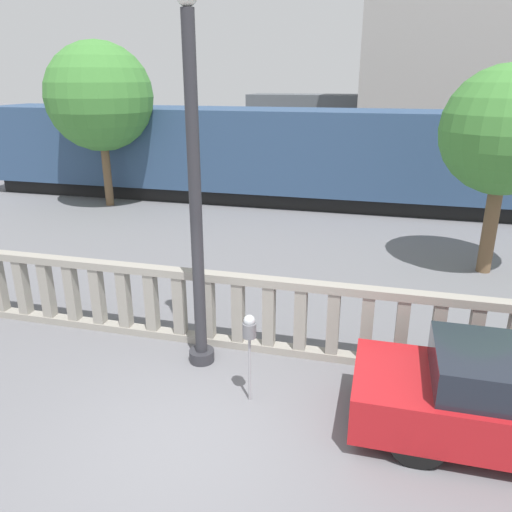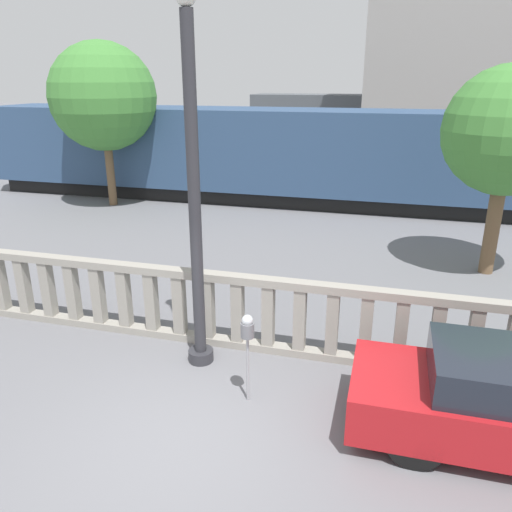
# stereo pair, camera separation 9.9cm
# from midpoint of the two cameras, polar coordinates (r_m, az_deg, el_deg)

# --- Properties ---
(ground_plane) EXTENTS (160.00, 160.00, 0.00)m
(ground_plane) POSITION_cam_midpoint_polar(r_m,az_deg,el_deg) (7.19, -8.12, -20.23)
(ground_plane) COLOR slate
(balustrade) EXTENTS (12.12, 0.24, 1.40)m
(balustrade) POSITION_cam_midpoint_polar(r_m,az_deg,el_deg) (8.86, -1.78, -6.38)
(balustrade) COLOR gray
(balustrade) RESTS_ON ground
(lamppost) EXTENTS (0.43, 0.43, 5.79)m
(lamppost) POSITION_cam_midpoint_polar(r_m,az_deg,el_deg) (7.76, -6.67, 5.86)
(lamppost) COLOR #2D2D33
(lamppost) RESTS_ON ground
(parking_meter) EXTENTS (0.20, 0.20, 1.42)m
(parking_meter) POSITION_cam_midpoint_polar(r_m,az_deg,el_deg) (7.24, -0.58, -8.62)
(parking_meter) COLOR #99999E
(parking_meter) RESTS_ON ground
(train_near) EXTENTS (28.50, 2.95, 4.09)m
(train_near) POSITION_cam_midpoint_polar(r_m,az_deg,el_deg) (19.04, 10.72, 11.05)
(train_near) COLOR black
(train_near) RESTS_ON ground
(train_far) EXTENTS (19.77, 3.17, 4.19)m
(train_far) POSITION_cam_midpoint_polar(r_m,az_deg,el_deg) (33.53, 17.54, 14.22)
(train_far) COLOR black
(train_far) RESTS_ON ground
(building_block) EXTENTS (13.72, 6.12, 13.56)m
(building_block) POSITION_cam_midpoint_polar(r_m,az_deg,el_deg) (31.03, 26.69, 21.84)
(building_block) COLOR gray
(building_block) RESTS_ON ground
(tree_left) EXTENTS (2.95, 2.95, 4.93)m
(tree_left) POSITION_cam_midpoint_polar(r_m,az_deg,el_deg) (13.04, 27.08, 12.52)
(tree_left) COLOR brown
(tree_left) RESTS_ON ground
(tree_right) EXTENTS (3.81, 3.81, 5.85)m
(tree_right) POSITION_cam_midpoint_polar(r_m,az_deg,el_deg) (19.47, -16.94, 16.99)
(tree_right) COLOR brown
(tree_right) RESTS_ON ground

